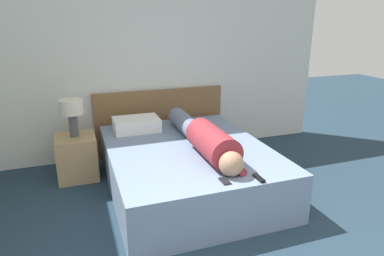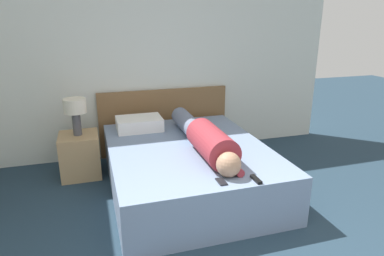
{
  "view_description": "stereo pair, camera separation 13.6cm",
  "coord_description": "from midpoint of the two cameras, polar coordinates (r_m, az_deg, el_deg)",
  "views": [
    {
      "loc": [
        -0.84,
        -0.72,
        1.78
      ],
      "look_at": [
        0.22,
        2.3,
        0.73
      ],
      "focal_mm": 32.0,
      "sensor_mm": 36.0,
      "label": 1
    },
    {
      "loc": [
        -0.71,
        -0.77,
        1.78
      ],
      "look_at": [
        0.22,
        2.3,
        0.73
      ],
      "focal_mm": 32.0,
      "sensor_mm": 36.0,
      "label": 2
    }
  ],
  "objects": [
    {
      "name": "table_lamp",
      "position": [
        4.0,
        -17.97,
        2.99
      ],
      "size": [
        0.25,
        0.25,
        0.42
      ],
      "color": "#4C4C51",
      "rests_on": "nightstand"
    },
    {
      "name": "person_lying",
      "position": [
        3.45,
        3.26,
        -1.69
      ],
      "size": [
        0.3,
        1.71,
        0.3
      ],
      "color": "tan",
      "rests_on": "bed"
    },
    {
      "name": "wall_back",
      "position": [
        4.48,
        -7.02,
        11.8
      ],
      "size": [
        5.14,
        0.06,
        2.6
      ],
      "color": "silver",
      "rests_on": "ground_plane"
    },
    {
      "name": "headboard",
      "position": [
        4.63,
        -3.76,
        1.15
      ],
      "size": [
        1.73,
        0.04,
        0.87
      ],
      "color": "brown",
      "rests_on": "ground_plane"
    },
    {
      "name": "pillow_near_headboard",
      "position": [
        4.13,
        -7.86,
        0.72
      ],
      "size": [
        0.53,
        0.38,
        0.15
      ],
      "color": "white",
      "rests_on": "bed"
    },
    {
      "name": "tv_remote",
      "position": [
        2.92,
        11.96,
        -8.37
      ],
      "size": [
        0.04,
        0.15,
        0.02
      ],
      "color": "black",
      "rests_on": "bed"
    },
    {
      "name": "bed",
      "position": [
        3.68,
        0.37,
        -6.6
      ],
      "size": [
        1.61,
        2.03,
        0.48
      ],
      "color": "#7589A8",
      "rests_on": "ground_plane"
    },
    {
      "name": "nightstand",
      "position": [
        4.17,
        -17.25,
        -4.33
      ],
      "size": [
        0.44,
        0.46,
        0.5
      ],
      "color": "tan",
      "rests_on": "ground_plane"
    },
    {
      "name": "cell_phone",
      "position": [
        2.85,
        6.29,
        -8.89
      ],
      "size": [
        0.06,
        0.13,
        0.01
      ],
      "color": "black",
      "rests_on": "bed"
    }
  ]
}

